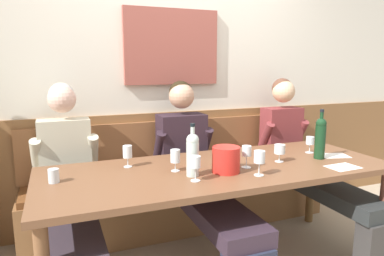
{
  "coord_description": "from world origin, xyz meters",
  "views": [
    {
      "loc": [
        -1.01,
        -1.93,
        1.43
      ],
      "look_at": [
        -0.07,
        0.44,
        0.97
      ],
      "focal_mm": 32.58,
      "sensor_mm": 36.0,
      "label": 1
    }
  ],
  "objects_px": {
    "person_center_right_seat": "(197,169)",
    "wine_glass_by_bottle": "(310,141)",
    "water_tumbler_left": "(54,176)",
    "dining_table": "(219,177)",
    "wine_glass_right_end": "(247,152)",
    "wine_glass_left_end": "(127,152)",
    "person_center_left_seat": "(305,157)",
    "wine_glass_mid_left": "(195,163)",
    "wine_glass_near_bucket": "(175,157)",
    "wall_bench": "(184,196)",
    "wine_bottle_amber_mid": "(193,153)",
    "ice_bucket": "(226,159)",
    "wine_bottle_clear_water": "(320,137)",
    "person_left_seat": "(69,187)",
    "wine_glass_center_rear": "(280,150)",
    "wine_glass_center_front": "(259,158)"
  },
  "relations": [
    {
      "from": "wine_bottle_clear_water",
      "to": "dining_table",
      "type": "bearing_deg",
      "value": 174.56
    },
    {
      "from": "wine_glass_by_bottle",
      "to": "wine_bottle_amber_mid",
      "type": "bearing_deg",
      "value": -169.31
    },
    {
      "from": "person_center_right_seat",
      "to": "wine_glass_by_bottle",
      "type": "relative_size",
      "value": 10.32
    },
    {
      "from": "person_left_seat",
      "to": "wine_glass_mid_left",
      "type": "xyz_separation_m",
      "value": [
        0.7,
        -0.53,
        0.23
      ]
    },
    {
      "from": "wine_bottle_clear_water",
      "to": "person_left_seat",
      "type": "bearing_deg",
      "value": 167.38
    },
    {
      "from": "wine_bottle_clear_water",
      "to": "wine_glass_center_rear",
      "type": "distance_m",
      "value": 0.34
    },
    {
      "from": "person_left_seat",
      "to": "wine_glass_right_end",
      "type": "distance_m",
      "value": 1.21
    },
    {
      "from": "person_center_left_seat",
      "to": "wine_glass_mid_left",
      "type": "xyz_separation_m",
      "value": [
        -1.25,
        -0.54,
        0.22
      ]
    },
    {
      "from": "wine_bottle_clear_water",
      "to": "wine_glass_right_end",
      "type": "xyz_separation_m",
      "value": [
        -0.62,
        -0.01,
        -0.05
      ]
    },
    {
      "from": "wine_bottle_amber_mid",
      "to": "person_center_left_seat",
      "type": "bearing_deg",
      "value": 19.75
    },
    {
      "from": "person_center_right_seat",
      "to": "wine_glass_right_end",
      "type": "xyz_separation_m",
      "value": [
        0.18,
        -0.43,
        0.22
      ]
    },
    {
      "from": "water_tumbler_left",
      "to": "wine_glass_center_front",
      "type": "bearing_deg",
      "value": -15.22
    },
    {
      "from": "wall_bench",
      "to": "wine_glass_left_end",
      "type": "bearing_deg",
      "value": -140.25
    },
    {
      "from": "person_center_right_seat",
      "to": "wine_glass_near_bucket",
      "type": "height_order",
      "value": "person_center_right_seat"
    },
    {
      "from": "person_left_seat",
      "to": "wine_glass_right_end",
      "type": "height_order",
      "value": "person_left_seat"
    },
    {
      "from": "person_left_seat",
      "to": "wine_glass_mid_left",
      "type": "height_order",
      "value": "person_left_seat"
    },
    {
      "from": "wine_bottle_amber_mid",
      "to": "wine_glass_center_front",
      "type": "xyz_separation_m",
      "value": [
        0.39,
        -0.15,
        -0.03
      ]
    },
    {
      "from": "wine_bottle_clear_water",
      "to": "wine_glass_left_end",
      "type": "relative_size",
      "value": 2.48
    },
    {
      "from": "wine_glass_right_end",
      "to": "person_left_seat",
      "type": "bearing_deg",
      "value": 160.48
    },
    {
      "from": "dining_table",
      "to": "wine_glass_center_front",
      "type": "bearing_deg",
      "value": -60.47
    },
    {
      "from": "wine_glass_right_end",
      "to": "water_tumbler_left",
      "type": "relative_size",
      "value": 1.81
    },
    {
      "from": "wine_bottle_clear_water",
      "to": "wine_glass_near_bucket",
      "type": "height_order",
      "value": "wine_bottle_clear_water"
    },
    {
      "from": "water_tumbler_left",
      "to": "dining_table",
      "type": "bearing_deg",
      "value": -3.63
    },
    {
      "from": "person_center_left_seat",
      "to": "wine_glass_center_front",
      "type": "relative_size",
      "value": 8.37
    },
    {
      "from": "wall_bench",
      "to": "water_tumbler_left",
      "type": "relative_size",
      "value": 32.25
    },
    {
      "from": "wine_glass_right_end",
      "to": "wine_glass_near_bucket",
      "type": "relative_size",
      "value": 1.05
    },
    {
      "from": "wine_glass_right_end",
      "to": "wine_glass_center_rear",
      "type": "xyz_separation_m",
      "value": [
        0.29,
        0.04,
        -0.02
      ]
    },
    {
      "from": "wine_bottle_clear_water",
      "to": "wine_glass_center_front",
      "type": "distance_m",
      "value": 0.66
    },
    {
      "from": "wine_glass_right_end",
      "to": "wine_glass_left_end",
      "type": "height_order",
      "value": "wine_glass_right_end"
    },
    {
      "from": "wall_bench",
      "to": "ice_bucket",
      "type": "xyz_separation_m",
      "value": [
        -0.01,
        -0.83,
        0.55
      ]
    },
    {
      "from": "person_left_seat",
      "to": "wine_bottle_amber_mid",
      "type": "height_order",
      "value": "person_left_seat"
    },
    {
      "from": "wine_glass_center_front",
      "to": "wine_glass_center_rear",
      "type": "height_order",
      "value": "wine_glass_center_front"
    },
    {
      "from": "dining_table",
      "to": "water_tumbler_left",
      "type": "bearing_deg",
      "value": 176.37
    },
    {
      "from": "person_center_left_seat",
      "to": "wine_glass_mid_left",
      "type": "relative_size",
      "value": 8.66
    },
    {
      "from": "wine_glass_right_end",
      "to": "water_tumbler_left",
      "type": "xyz_separation_m",
      "value": [
        -1.2,
        0.15,
        -0.07
      ]
    },
    {
      "from": "wall_bench",
      "to": "ice_bucket",
      "type": "distance_m",
      "value": 0.99
    },
    {
      "from": "wall_bench",
      "to": "wine_bottle_amber_mid",
      "type": "relative_size",
      "value": 8.06
    },
    {
      "from": "wine_glass_near_bucket",
      "to": "wine_glass_left_end",
      "type": "distance_m",
      "value": 0.34
    },
    {
      "from": "person_center_right_seat",
      "to": "wine_glass_by_bottle",
      "type": "xyz_separation_m",
      "value": [
        0.85,
        -0.26,
        0.2
      ]
    },
    {
      "from": "ice_bucket",
      "to": "wine_glass_by_bottle",
      "type": "xyz_separation_m",
      "value": [
        0.84,
        0.21,
        0.01
      ]
    },
    {
      "from": "person_left_seat",
      "to": "wine_bottle_clear_water",
      "type": "xyz_separation_m",
      "value": [
        1.74,
        -0.39,
        0.29
      ]
    },
    {
      "from": "wine_bottle_clear_water",
      "to": "wine_glass_center_rear",
      "type": "relative_size",
      "value": 2.92
    },
    {
      "from": "person_left_seat",
      "to": "wine_glass_near_bucket",
      "type": "xyz_separation_m",
      "value": [
        0.65,
        -0.3,
        0.22
      ]
    },
    {
      "from": "dining_table",
      "to": "wine_glass_near_bucket",
      "type": "relative_size",
      "value": 16.52
    },
    {
      "from": "wine_glass_mid_left",
      "to": "wine_glass_by_bottle",
      "type": "bearing_deg",
      "value": 15.42
    },
    {
      "from": "wine_glass_center_rear",
      "to": "wine_glass_left_end",
      "type": "distance_m",
      "value": 1.06
    },
    {
      "from": "dining_table",
      "to": "wine_glass_center_front",
      "type": "xyz_separation_m",
      "value": [
        0.15,
        -0.26,
        0.18
      ]
    },
    {
      "from": "dining_table",
      "to": "wine_glass_near_bucket",
      "type": "bearing_deg",
      "value": 176.35
    },
    {
      "from": "ice_bucket",
      "to": "wine_bottle_amber_mid",
      "type": "height_order",
      "value": "wine_bottle_amber_mid"
    },
    {
      "from": "wine_glass_center_rear",
      "to": "water_tumbler_left",
      "type": "distance_m",
      "value": 1.5
    }
  ]
}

